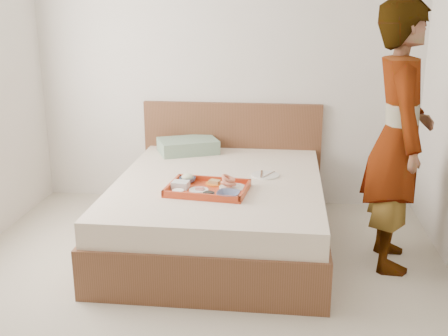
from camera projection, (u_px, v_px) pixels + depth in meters
name	position (u px, v px, depth m)	size (l,w,h in m)	color
ground	(189.00, 309.00, 3.38)	(3.50, 4.00, 0.01)	#BDB6A0
wall_back	(225.00, 64.00, 4.90)	(3.50, 0.01, 2.60)	silver
wall_front	(2.00, 270.00, 1.10)	(3.50, 0.01, 2.60)	silver
bed	(219.00, 211.00, 4.24)	(1.65, 2.00, 0.53)	brown
headboard	(232.00, 153.00, 5.10)	(1.65, 0.06, 0.95)	brown
pillow	(188.00, 146.00, 4.90)	(0.51, 0.35, 0.12)	#8FA993
tray	(208.00, 188.00, 3.88)	(0.56, 0.41, 0.05)	#CF4F1F
prawn_plate	(232.00, 188.00, 3.90)	(0.19, 0.19, 0.01)	white
navy_bowl_big	(228.00, 195.00, 3.72)	(0.16, 0.16, 0.04)	#191F46
sauce_dish	(209.00, 195.00, 3.73)	(0.08, 0.08, 0.03)	black
meat_plate	(199.00, 190.00, 3.86)	(0.14, 0.14, 0.01)	white
bread_plate	(215.00, 184.00, 4.00)	(0.14, 0.14, 0.01)	orange
salad_bowl	(188.00, 180.00, 4.04)	(0.12, 0.12, 0.04)	#191F46
plastic_tub	(180.00, 185.00, 3.90)	(0.12, 0.10, 0.05)	silver
cheese_round	(178.00, 192.00, 3.79)	(0.08, 0.08, 0.03)	white
dinner_plate	(265.00, 175.00, 4.24)	(0.22, 0.22, 0.01)	white
person	(398.00, 138.00, 3.74)	(0.68, 0.45, 1.86)	silver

